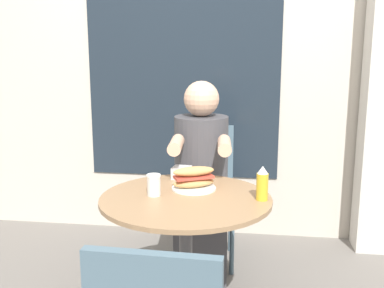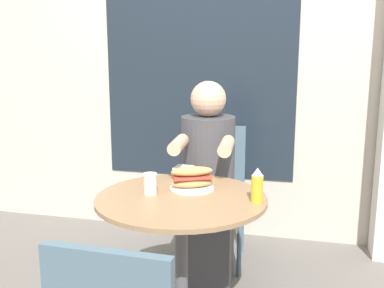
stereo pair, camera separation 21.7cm
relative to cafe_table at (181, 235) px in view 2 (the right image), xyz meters
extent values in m
cube|color=beige|center=(0.00, 1.35, 0.88)|extent=(8.00, 0.08, 2.80)
cube|color=#1E2833|center=(-0.22, 1.30, 0.78)|extent=(1.38, 0.01, 1.74)
cylinder|color=#997551|center=(0.00, 0.00, 0.17)|extent=(0.77, 0.77, 0.02)
cylinder|color=#515156|center=(0.00, 0.00, -0.17)|extent=(0.06, 0.06, 0.67)
cube|color=slate|center=(0.00, 0.81, -0.08)|extent=(0.41, 0.41, 0.02)
cube|color=slate|center=(-0.01, 0.98, 0.14)|extent=(0.35, 0.06, 0.42)
cylinder|color=slate|center=(0.18, 0.66, -0.31)|extent=(0.03, 0.03, 0.43)
cylinder|color=slate|center=(-0.15, 0.63, -0.31)|extent=(0.03, 0.03, 0.43)
cylinder|color=slate|center=(0.16, 0.99, -0.31)|extent=(0.03, 0.03, 0.43)
cylinder|color=slate|center=(-0.17, 0.96, -0.31)|extent=(0.03, 0.03, 0.43)
cube|color=#424247|center=(0.01, 0.53, -0.30)|extent=(0.32, 0.41, 0.45)
cylinder|color=#424247|center=(0.00, 0.59, 0.20)|extent=(0.31, 0.31, 0.54)
sphere|color=#D6A889|center=(0.00, 0.59, 0.56)|extent=(0.20, 0.20, 0.20)
cylinder|color=#D6A889|center=(0.15, 0.32, 0.36)|extent=(0.09, 0.25, 0.07)
cylinder|color=#D6A889|center=(-0.10, 0.30, 0.36)|extent=(0.09, 0.25, 0.07)
cylinder|color=white|center=(0.02, 0.12, 0.19)|extent=(0.21, 0.21, 0.01)
ellipsoid|color=tan|center=(0.02, 0.12, 0.21)|extent=(0.21, 0.15, 0.04)
cube|color=#B74233|center=(0.02, 0.12, 0.24)|extent=(0.20, 0.15, 0.01)
ellipsoid|color=tan|center=(0.02, 0.12, 0.27)|extent=(0.21, 0.15, 0.04)
cylinder|color=silver|center=(-0.15, 0.00, 0.23)|extent=(0.06, 0.06, 0.09)
cylinder|color=white|center=(-0.15, 0.00, 0.28)|extent=(0.06, 0.06, 0.01)
cube|color=silver|center=(-0.07, 0.30, 0.21)|extent=(0.10, 0.10, 0.06)
cylinder|color=gold|center=(0.34, 0.01, 0.24)|extent=(0.05, 0.05, 0.12)
cone|color=white|center=(0.34, 0.01, 0.32)|extent=(0.05, 0.05, 0.03)
camera|label=1|loc=(0.29, -1.90, 0.82)|focal=42.00mm
camera|label=2|loc=(0.51, -1.86, 0.82)|focal=42.00mm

